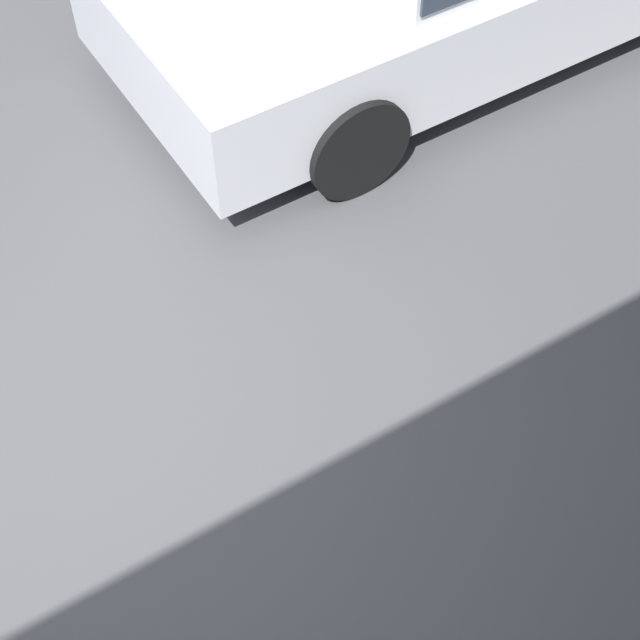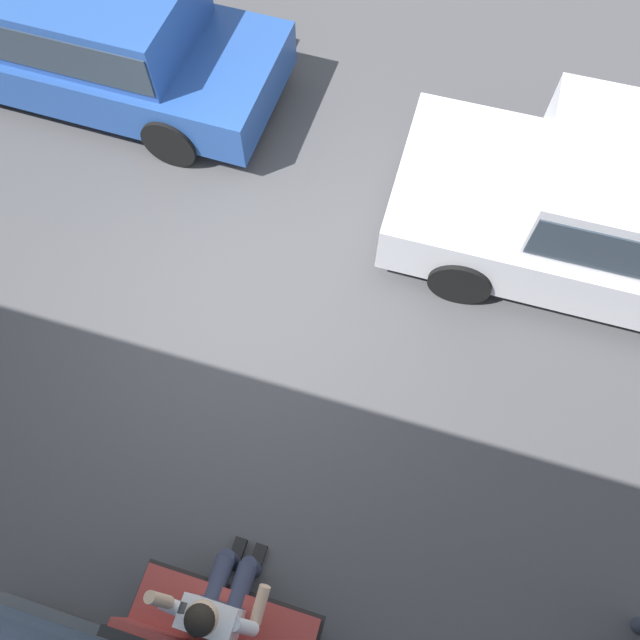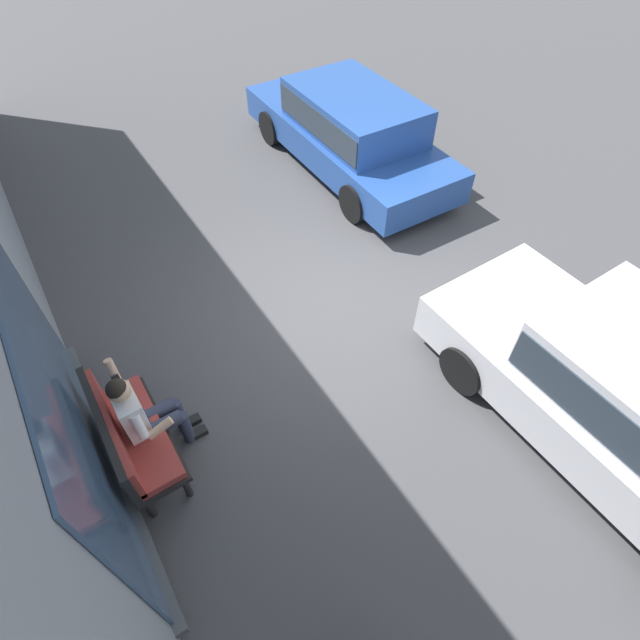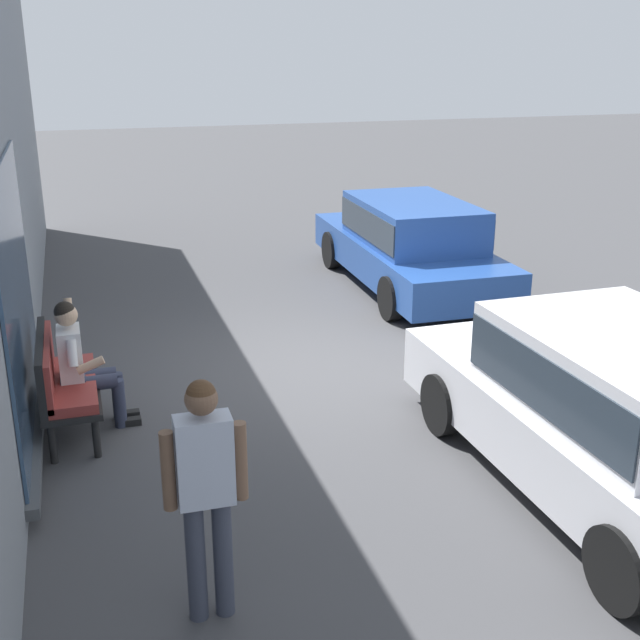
{
  "view_description": "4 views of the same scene",
  "coord_description": "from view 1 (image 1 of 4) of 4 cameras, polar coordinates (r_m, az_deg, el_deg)",
  "views": [
    {
      "loc": [
        0.27,
        2.6,
        3.88
      ],
      "look_at": [
        -0.86,
        0.77,
        1.11
      ],
      "focal_mm": 55.0,
      "sensor_mm": 36.0,
      "label": 1
    },
    {
      "loc": [
        -1.52,
        2.6,
        5.57
      ],
      "look_at": [
        -0.88,
        0.47,
        1.03
      ],
      "focal_mm": 35.0,
      "sensor_mm": 36.0,
      "label": 2
    },
    {
      "loc": [
        -3.93,
        2.6,
        5.08
      ],
      "look_at": [
        -0.89,
        0.64,
        0.98
      ],
      "focal_mm": 28.0,
      "sensor_mm": 36.0,
      "label": 3
    },
    {
      "loc": [
        -8.48,
        2.6,
        3.67
      ],
      "look_at": [
        -0.67,
        0.18,
        0.85
      ],
      "focal_mm": 45.0,
      "sensor_mm": 36.0,
      "label": 4
    }
  ],
  "objects": [
    {
      "name": "ground_plane",
      "position": [
        4.68,
        -14.07,
        -6.34
      ],
      "size": [
        60.0,
        60.0,
        0.0
      ],
      "primitive_type": "plane",
      "color": "#424244"
    }
  ]
}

